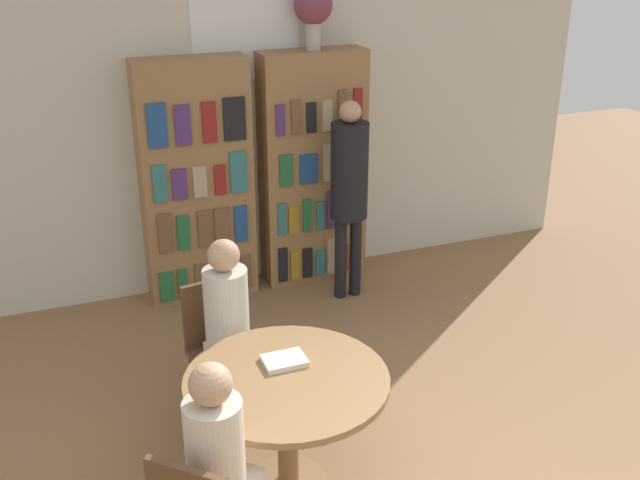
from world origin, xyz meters
TOP-DOWN VIEW (x-y plane):
  - wall_back at (0.00, 3.90)m, footprint 6.40×0.07m
  - bookshelf_left at (-0.51, 3.70)m, footprint 0.91×0.34m
  - bookshelf_right at (0.51, 3.70)m, footprint 0.91×0.34m
  - flower_vase at (0.53, 3.71)m, footprint 0.32×0.32m
  - reading_table at (-0.61, 1.13)m, footprint 1.13×1.13m
  - chair_left_side at (-0.77, 2.01)m, footprint 0.46×0.46m
  - seated_reader_left at (-0.74, 1.84)m, footprint 0.33×0.40m
  - seated_reader_right at (-1.11, 0.60)m, footprint 0.42×0.42m
  - librarian_standing at (0.64, 3.20)m, footprint 0.31×0.58m
  - open_book_on_table at (-0.58, 1.27)m, footprint 0.24×0.18m

SIDE VIEW (x-z plane):
  - chair_left_side at x=-0.77m, z-range 0.05..0.94m
  - reading_table at x=-0.61m, z-range 0.23..0.96m
  - seated_reader_right at x=-1.11m, z-range 0.09..1.35m
  - seated_reader_left at x=-0.74m, z-range 0.09..1.35m
  - open_book_on_table at x=-0.58m, z-range 0.73..0.76m
  - bookshelf_right at x=0.51m, z-range 0.00..2.03m
  - bookshelf_left at x=-0.51m, z-range 0.00..2.03m
  - librarian_standing at x=0.64m, z-range 0.19..1.91m
  - wall_back at x=0.00m, z-range 0.01..3.01m
  - flower_vase at x=0.53m, z-range 2.11..2.62m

